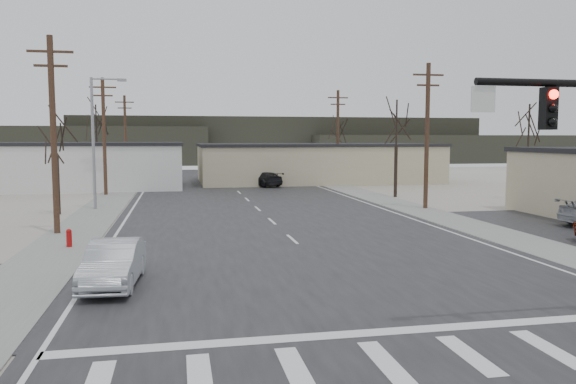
{
  "coord_description": "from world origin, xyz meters",
  "views": [
    {
      "loc": [
        -5.35,
        -18.18,
        4.9
      ],
      "look_at": [
        -0.74,
        5.32,
        2.6
      ],
      "focal_mm": 35.0,
      "sensor_mm": 36.0,
      "label": 1
    }
  ],
  "objects_px": {
    "car_far_a": "(263,179)",
    "car_far_b": "(165,171)",
    "fire_hydrant": "(69,238)",
    "sedan_crossing": "(114,263)"
  },
  "relations": [
    {
      "from": "car_far_a",
      "to": "car_far_b",
      "type": "height_order",
      "value": "car_far_b"
    },
    {
      "from": "fire_hydrant",
      "to": "car_far_b",
      "type": "height_order",
      "value": "car_far_b"
    },
    {
      "from": "fire_hydrant",
      "to": "car_far_a",
      "type": "bearing_deg",
      "value": 66.19
    },
    {
      "from": "fire_hydrant",
      "to": "sedan_crossing",
      "type": "relative_size",
      "value": 0.19
    },
    {
      "from": "fire_hydrant",
      "to": "car_far_a",
      "type": "xyz_separation_m",
      "value": [
        13.26,
        30.04,
        0.34
      ]
    },
    {
      "from": "car_far_b",
      "to": "sedan_crossing",
      "type": "bearing_deg",
      "value": -87.87
    },
    {
      "from": "sedan_crossing",
      "to": "car_far_a",
      "type": "xyz_separation_m",
      "value": [
        10.56,
        37.27,
        0.01
      ]
    },
    {
      "from": "fire_hydrant",
      "to": "car_far_b",
      "type": "relative_size",
      "value": 0.19
    },
    {
      "from": "car_far_a",
      "to": "car_far_b",
      "type": "xyz_separation_m",
      "value": [
        -10.02,
        15.65,
        0.01
      ]
    },
    {
      "from": "car_far_a",
      "to": "car_far_b",
      "type": "relative_size",
      "value": 1.15
    }
  ]
}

